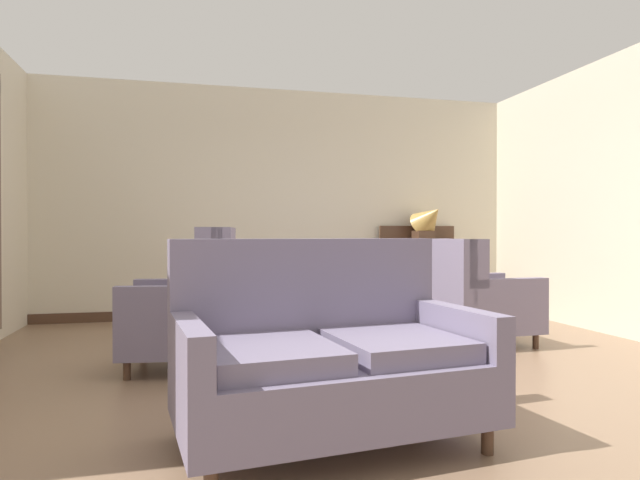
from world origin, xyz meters
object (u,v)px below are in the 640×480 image
(porcelain_vase, at_px, (356,285))
(sideboard, at_px, (423,273))
(coffee_table, at_px, (360,314))
(armchair_back_corner, at_px, (191,310))
(settee, at_px, (328,360))
(armchair_foreground_right, at_px, (320,293))
(armchair_beside_settee, at_px, (408,293))
(armchair_near_window, at_px, (476,300))
(gramophone, at_px, (429,220))

(porcelain_vase, distance_m, sideboard, 2.95)
(coffee_table, relative_size, armchair_back_corner, 0.80)
(settee, distance_m, armchair_foreground_right, 3.09)
(porcelain_vase, relative_size, armchair_beside_settee, 0.32)
(armchair_near_window, relative_size, gramophone, 1.63)
(coffee_table, xyz_separation_m, armchair_beside_settee, (0.97, 1.27, 0.02))
(settee, height_order, armchair_near_window, settee)
(porcelain_vase, bearing_deg, armchair_foreground_right, 89.20)
(porcelain_vase, bearing_deg, sideboard, 54.90)
(porcelain_vase, distance_m, armchair_foreground_right, 1.36)
(armchair_foreground_right, distance_m, sideboard, 2.00)
(coffee_table, distance_m, gramophone, 2.99)
(settee, bearing_deg, armchair_near_window, 38.60)
(armchair_beside_settee, xyz_separation_m, armchair_near_window, (0.29, -0.95, 0.02))
(porcelain_vase, height_order, armchair_foreground_right, armchair_foreground_right)
(armchair_beside_settee, bearing_deg, armchair_near_window, 141.36)
(porcelain_vase, relative_size, gramophone, 0.60)
(porcelain_vase, distance_m, armchair_back_corner, 1.36)
(coffee_table, height_order, porcelain_vase, porcelain_vase)
(armchair_near_window, bearing_deg, armchair_back_corner, 93.30)
(gramophone, bearing_deg, armchair_beside_settee, -125.47)
(armchair_beside_settee, xyz_separation_m, armchair_back_corner, (-2.36, -1.25, 0.06))
(armchair_beside_settee, relative_size, sideboard, 1.00)
(coffee_table, xyz_separation_m, sideboard, (1.65, 2.40, 0.15))
(settee, bearing_deg, sideboard, 53.08)
(coffee_table, xyz_separation_m, armchair_foreground_right, (-0.03, 1.32, 0.04))
(coffee_table, relative_size, sideboard, 0.76)
(armchair_foreground_right, bearing_deg, settee, 74.53)
(settee, height_order, gramophone, gramophone)
(armchair_foreground_right, distance_m, armchair_near_window, 1.63)
(armchair_beside_settee, height_order, sideboard, sideboard)
(porcelain_vase, relative_size, armchair_near_window, 0.37)
(armchair_beside_settee, distance_m, sideboard, 1.32)
(sideboard, height_order, gramophone, gramophone)
(armchair_back_corner, relative_size, armchair_near_window, 1.09)
(armchair_near_window, bearing_deg, settee, 132.31)
(armchair_back_corner, xyz_separation_m, gramophone, (3.09, 2.28, 0.79))
(settee, distance_m, gramophone, 4.74)
(armchair_near_window, distance_m, gramophone, 2.19)
(porcelain_vase, distance_m, armchair_beside_settee, 1.66)
(armchair_near_window, bearing_deg, gramophone, -15.64)
(porcelain_vase, height_order, armchair_beside_settee, armchair_beside_settee)
(coffee_table, distance_m, armchair_foreground_right, 1.32)
(coffee_table, bearing_deg, armchair_foreground_right, 91.25)
(porcelain_vase, xyz_separation_m, armchair_near_window, (1.31, 0.34, -0.20))
(armchair_near_window, height_order, sideboard, sideboard)
(armchair_back_corner, distance_m, armchair_near_window, 2.67)
(armchair_foreground_right, relative_size, sideboard, 0.86)
(armchair_foreground_right, xyz_separation_m, gramophone, (1.73, 0.98, 0.83))
(armchair_back_corner, bearing_deg, sideboard, 135.47)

